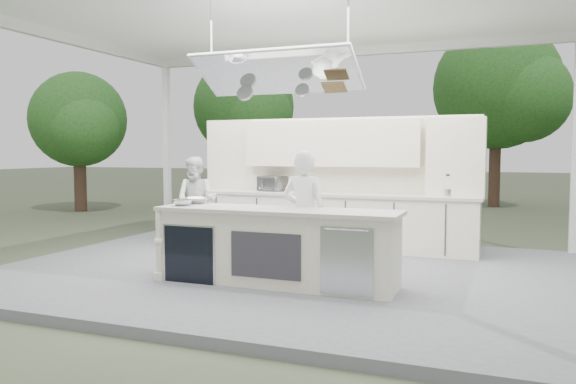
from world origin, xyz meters
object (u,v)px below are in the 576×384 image
at_px(demo_island, 275,246).
at_px(head_chef, 305,215).
at_px(sous_chef, 197,201).
at_px(back_counter, 328,220).

bearing_deg(demo_island, head_chef, 59.99).
distance_m(head_chef, sous_chef, 3.29).
bearing_deg(head_chef, sous_chef, -30.30).
bearing_deg(back_counter, sous_chef, -167.11).
height_order(back_counter, sous_chef, sous_chef).
xyz_separation_m(demo_island, head_chef, (0.24, 0.42, 0.36)).
relative_size(back_counter, head_chef, 3.03).
distance_m(back_counter, head_chef, 2.45).
height_order(demo_island, head_chef, head_chef).
bearing_deg(demo_island, back_counter, 93.63).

